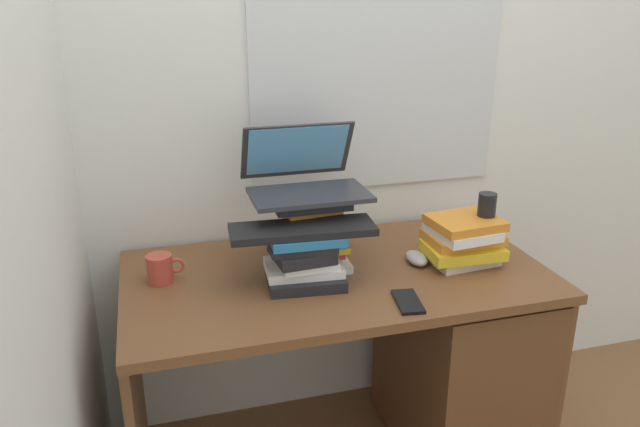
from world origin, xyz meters
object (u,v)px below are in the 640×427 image
desk (429,352)px  computer_mouse (417,258)px  book_stack_tall (310,233)px  laptop (304,175)px  water_bottle (485,228)px  keyboard (303,229)px  cell_phone (408,302)px  mug (160,269)px  book_stack_side (463,240)px  book_stack_keyboard_riser (304,258)px

desk → computer_mouse: bearing=166.5°
book_stack_tall → laptop: 0.18m
computer_mouse → book_stack_tall: bearing=168.5°
laptop → water_bottle: size_ratio=1.56×
laptop → keyboard: 0.21m
computer_mouse → cell_phone: bearing=-119.2°
computer_mouse → mug: mug is taller
keyboard → mug: keyboard is taller
desk → cell_phone: size_ratio=9.51×
book_stack_side → laptop: 0.54m
book_stack_tall → computer_mouse: 0.35m
book_stack_tall → keyboard: bearing=-116.0°
cell_phone → desk: bearing=58.2°
book_stack_keyboard_riser → water_bottle: 0.59m
desk → water_bottle: bearing=-8.6°
desk → mug: (-0.85, 0.10, 0.37)m
laptop → water_bottle: (0.55, -0.17, -0.17)m
book_stack_keyboard_riser → keyboard: keyboard is taller
book_stack_tall → book_stack_side: 0.48m
desk → mug: size_ratio=11.51×
book_stack_keyboard_riser → cell_phone: 0.33m
laptop → mug: 0.51m
book_stack_side → laptop: size_ratio=0.70×
computer_mouse → mug: (-0.79, 0.09, 0.03)m
book_stack_tall → laptop: size_ratio=0.70×
laptop → keyboard: bearing=-106.4°
book_stack_side → water_bottle: size_ratio=1.09×
book_stack_side → laptop: bearing=161.0°
laptop → water_bottle: 0.59m
desk → book_stack_keyboard_riser: size_ratio=5.43×
book_stack_side → water_bottle: 0.08m
book_stack_tall → book_stack_keyboard_riser: bearing=-115.1°
book_stack_side → water_bottle: water_bottle is taller
book_stack_keyboard_riser → keyboard: (-0.00, -0.00, 0.09)m
desk → mug: bearing=173.1°
book_stack_side → mug: 0.94m
book_stack_keyboard_riser → book_stack_side: (0.52, 0.00, -0.00)m
keyboard → book_stack_tall: bearing=68.2°
book_stack_keyboard_riser → mug: size_ratio=2.12×
desk → keyboard: size_ratio=3.08×
book_stack_side → keyboard: keyboard is taller
book_stack_keyboard_riser → water_bottle: water_bottle is taller
desk → book_stack_keyboard_riser: 0.60m
book_stack_side → water_bottle: bearing=-3.3°
mug → water_bottle: water_bottle is taller
cell_phone → computer_mouse: bearing=69.6°
cell_phone → laptop: bearing=127.3°
computer_mouse → water_bottle: water_bottle is taller
mug → water_bottle: (1.00, -0.13, 0.07)m
book_stack_keyboard_riser → laptop: bearing=74.5°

